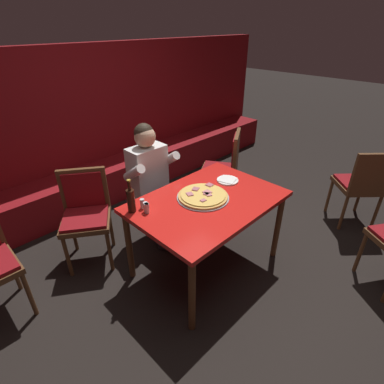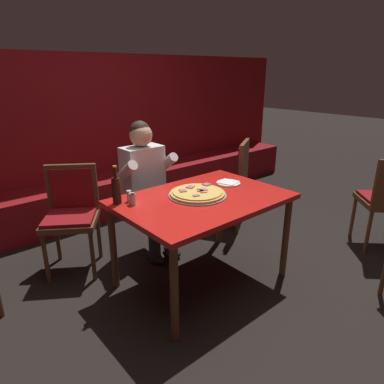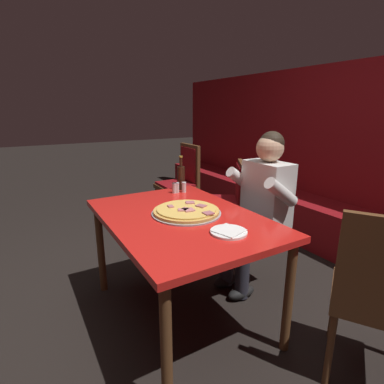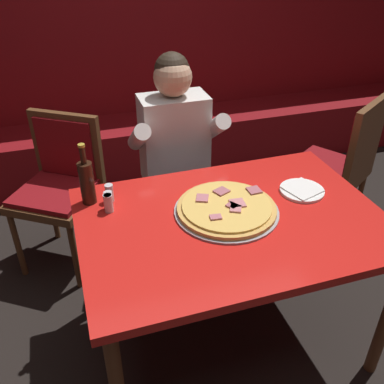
% 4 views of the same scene
% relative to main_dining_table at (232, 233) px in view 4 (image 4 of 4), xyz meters
% --- Properties ---
extents(ground_plane, '(24.00, 24.00, 0.00)m').
position_rel_main_dining_table_xyz_m(ground_plane, '(0.00, 0.00, -0.68)').
color(ground_plane, black).
extents(booth_wall_panel, '(6.80, 0.16, 1.90)m').
position_rel_main_dining_table_xyz_m(booth_wall_panel, '(0.00, 2.18, 0.27)').
color(booth_wall_panel, maroon).
rests_on(booth_wall_panel, ground_plane).
extents(booth_bench, '(6.46, 0.48, 0.46)m').
position_rel_main_dining_table_xyz_m(booth_bench, '(0.00, 1.86, -0.45)').
color(booth_bench, maroon).
rests_on(booth_bench, ground_plane).
extents(main_dining_table, '(1.32, 0.92, 0.76)m').
position_rel_main_dining_table_xyz_m(main_dining_table, '(0.00, 0.00, 0.00)').
color(main_dining_table, brown).
rests_on(main_dining_table, ground_plane).
extents(pizza, '(0.46, 0.46, 0.05)m').
position_rel_main_dining_table_xyz_m(pizza, '(-0.01, 0.05, 0.10)').
color(pizza, '#9E9EA3').
rests_on(pizza, main_dining_table).
extents(plate_white_paper, '(0.21, 0.21, 0.02)m').
position_rel_main_dining_table_xyz_m(plate_white_paper, '(0.40, 0.10, 0.09)').
color(plate_white_paper, white).
rests_on(plate_white_paper, main_dining_table).
extents(beer_bottle, '(0.07, 0.07, 0.29)m').
position_rel_main_dining_table_xyz_m(beer_bottle, '(-0.58, 0.32, 0.19)').
color(beer_bottle, black).
rests_on(beer_bottle, main_dining_table).
extents(shaker_black_pepper, '(0.04, 0.04, 0.09)m').
position_rel_main_dining_table_xyz_m(shaker_black_pepper, '(-0.50, 0.21, 0.12)').
color(shaker_black_pepper, silver).
rests_on(shaker_black_pepper, main_dining_table).
extents(shaker_red_pepper_flakes, '(0.04, 0.04, 0.09)m').
position_rel_main_dining_table_xyz_m(shaker_red_pepper_flakes, '(-0.48, 0.30, 0.12)').
color(shaker_red_pepper_flakes, silver).
rests_on(shaker_red_pepper_flakes, main_dining_table).
extents(shaker_parmesan, '(0.04, 0.04, 0.09)m').
position_rel_main_dining_table_xyz_m(shaker_parmesan, '(-0.50, 0.22, 0.12)').
color(shaker_parmesan, silver).
rests_on(shaker_parmesan, main_dining_table).
extents(shaker_oregano, '(0.04, 0.04, 0.09)m').
position_rel_main_dining_table_xyz_m(shaker_oregano, '(-0.50, 0.24, 0.12)').
color(shaker_oregano, silver).
rests_on(shaker_oregano, main_dining_table).
extents(diner_seated_blue_shirt, '(0.53, 0.53, 1.27)m').
position_rel_main_dining_table_xyz_m(diner_seated_blue_shirt, '(-0.04, 0.72, 0.02)').
color(diner_seated_blue_shirt, black).
rests_on(diner_seated_blue_shirt, ground_plane).
extents(dining_chair_by_booth, '(0.61, 0.61, 0.93)m').
position_rel_main_dining_table_xyz_m(dining_chair_by_booth, '(-0.70, 0.93, -0.13)').
color(dining_chair_by_booth, brown).
rests_on(dining_chair_by_booth, ground_plane).
extents(dining_chair_far_right, '(0.61, 0.61, 0.99)m').
position_rel_main_dining_table_xyz_m(dining_chair_far_right, '(0.99, 0.60, -0.11)').
color(dining_chair_far_right, brown).
rests_on(dining_chair_far_right, ground_plane).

